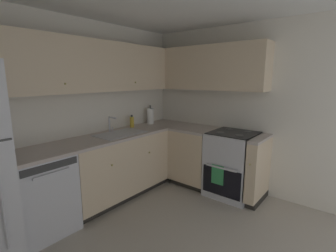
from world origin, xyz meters
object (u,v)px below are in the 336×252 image
object	(u,v)px
dishwasher	(40,194)
oven_range	(232,164)
paper_towel_roll	(150,116)
soap_bottle	(132,122)

from	to	relation	value
dishwasher	oven_range	bearing A→B (deg)	-30.00
oven_range	paper_towel_roll	world-z (taller)	paper_towel_roll
dishwasher	oven_range	distance (m)	2.45
soap_bottle	paper_towel_roll	size ratio (longest dim) A/B	0.61
oven_range	dishwasher	bearing A→B (deg)	150.00
paper_towel_roll	dishwasher	bearing A→B (deg)	-175.21
oven_range	paper_towel_roll	size ratio (longest dim) A/B	3.31
paper_towel_roll	soap_bottle	bearing A→B (deg)	177.13
dishwasher	paper_towel_roll	bearing A→B (deg)	4.79
dishwasher	paper_towel_roll	xyz separation A→B (m)	(1.92, 0.16, 0.60)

